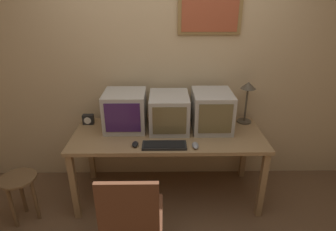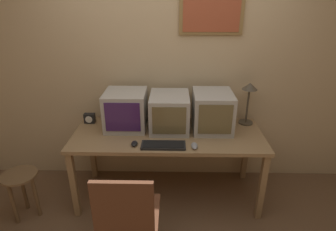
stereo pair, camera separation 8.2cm
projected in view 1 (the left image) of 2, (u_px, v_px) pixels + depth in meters
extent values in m
cube|color=#D1B284|center=(167.00, 69.00, 2.99)|extent=(8.00, 0.05, 2.60)
cube|color=olive|center=(210.00, 14.00, 2.73)|extent=(0.63, 0.02, 0.39)
cube|color=#AD4C2D|center=(210.00, 14.00, 2.72)|extent=(0.55, 0.01, 0.33)
cube|color=#99754C|center=(168.00, 135.00, 2.81)|extent=(1.88, 0.75, 0.04)
cube|color=#99754C|center=(74.00, 187.00, 2.65)|extent=(0.06, 0.06, 0.72)
cube|color=#99754C|center=(262.00, 185.00, 2.67)|extent=(0.06, 0.06, 0.72)
cube|color=#99754C|center=(91.00, 151.00, 3.25)|extent=(0.06, 0.06, 0.72)
cube|color=#99754C|center=(244.00, 150.00, 3.27)|extent=(0.06, 0.06, 0.72)
cube|color=#B7B2A8|center=(125.00, 110.00, 2.85)|extent=(0.41, 0.40, 0.38)
cube|color=#3D1E56|center=(123.00, 118.00, 2.65)|extent=(0.34, 0.01, 0.29)
cube|color=#B7B2A8|center=(169.00, 112.00, 2.84)|extent=(0.39, 0.45, 0.36)
cube|color=brown|center=(169.00, 121.00, 2.63)|extent=(0.32, 0.01, 0.27)
cube|color=#B7B2A8|center=(212.00, 110.00, 2.84)|extent=(0.39, 0.44, 0.39)
cube|color=brown|center=(215.00, 119.00, 2.63)|extent=(0.32, 0.01, 0.29)
cube|color=black|center=(164.00, 145.00, 2.56)|extent=(0.40, 0.16, 0.02)
cube|color=black|center=(164.00, 144.00, 2.55)|extent=(0.37, 0.13, 0.00)
ellipsoid|color=gray|center=(195.00, 145.00, 2.54)|extent=(0.06, 0.12, 0.04)
ellipsoid|color=black|center=(135.00, 144.00, 2.57)|extent=(0.06, 0.10, 0.03)
cube|color=black|center=(88.00, 119.00, 2.98)|extent=(0.11, 0.06, 0.10)
cylinder|color=white|center=(87.00, 121.00, 2.95)|extent=(0.07, 0.00, 0.07)
cylinder|color=#4C4233|center=(244.00, 121.00, 3.04)|extent=(0.15, 0.15, 0.02)
cylinder|color=#4C4233|center=(246.00, 105.00, 2.96)|extent=(0.02, 0.02, 0.37)
cone|color=#4C4233|center=(248.00, 85.00, 2.88)|extent=(0.16, 0.16, 0.07)
cube|color=brown|center=(133.00, 216.00, 2.16)|extent=(0.46, 0.46, 0.04)
cube|color=brown|center=(128.00, 210.00, 1.87)|extent=(0.42, 0.04, 0.45)
cylinder|color=brown|center=(18.00, 178.00, 2.58)|extent=(0.33, 0.33, 0.02)
cylinder|color=brown|center=(35.00, 199.00, 2.68)|extent=(0.04, 0.04, 0.47)
cylinder|color=brown|center=(22.00, 193.00, 2.77)|extent=(0.04, 0.04, 0.47)
cylinder|color=brown|center=(12.00, 207.00, 2.59)|extent=(0.04, 0.04, 0.47)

